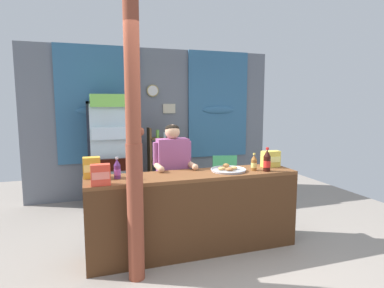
# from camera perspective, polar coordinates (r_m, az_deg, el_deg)

# --- Properties ---
(ground_plane) EXTENTS (7.42, 7.42, 0.00)m
(ground_plane) POSITION_cam_1_polar(r_m,az_deg,el_deg) (4.78, -1.94, -14.27)
(ground_plane) COLOR gray
(back_wall_curtained) EXTENTS (4.65, 0.22, 2.76)m
(back_wall_curtained) POSITION_cam_1_polar(r_m,az_deg,el_deg) (6.16, -6.59, 4.18)
(back_wall_curtained) COLOR slate
(back_wall_curtained) RESTS_ON ground
(stall_counter) EXTENTS (2.48, 0.54, 0.94)m
(stall_counter) POSITION_cam_1_polar(r_m,az_deg,el_deg) (3.77, 0.88, -11.11)
(stall_counter) COLOR brown
(stall_counter) RESTS_ON ground
(timber_post) EXTENTS (0.18, 0.16, 2.75)m
(timber_post) POSITION_cam_1_polar(r_m,az_deg,el_deg) (3.12, -10.27, -0.96)
(timber_post) COLOR brown
(timber_post) RESTS_ON ground
(drink_fridge) EXTENTS (0.73, 0.69, 1.90)m
(drink_fridge) POSITION_cam_1_polar(r_m,az_deg,el_deg) (5.57, -14.31, -0.29)
(drink_fridge) COLOR black
(drink_fridge) RESTS_ON ground
(bottle_shelf_rack) EXTENTS (0.48, 0.28, 1.32)m
(bottle_shelf_rack) POSITION_cam_1_polar(r_m,az_deg,el_deg) (5.91, -5.44, -3.21)
(bottle_shelf_rack) COLOR brown
(bottle_shelf_rack) RESTS_ON ground
(plastic_lawn_chair) EXTENTS (0.54, 0.54, 0.86)m
(plastic_lawn_chair) POSITION_cam_1_polar(r_m,az_deg,el_deg) (5.73, 5.59, -5.48)
(plastic_lawn_chair) COLOR #4CC675
(plastic_lawn_chair) RESTS_ON ground
(shopkeeper) EXTENTS (0.51, 0.42, 1.49)m
(shopkeeper) POSITION_cam_1_polar(r_m,az_deg,el_deg) (4.14, -3.43, -4.15)
(shopkeeper) COLOR #28282D
(shopkeeper) RESTS_ON ground
(soda_bottle_cola) EXTENTS (0.09, 0.09, 0.29)m
(soda_bottle_cola) POSITION_cam_1_polar(r_m,az_deg,el_deg) (3.98, 13.18, -2.99)
(soda_bottle_cola) COLOR black
(soda_bottle_cola) RESTS_ON stall_counter
(soda_bottle_grape_soda) EXTENTS (0.07, 0.07, 0.24)m
(soda_bottle_grape_soda) POSITION_cam_1_polar(r_m,az_deg,el_deg) (3.60, -13.14, -4.44)
(soda_bottle_grape_soda) COLOR #56286B
(soda_bottle_grape_soda) RESTS_ON stall_counter
(soda_bottle_iced_tea) EXTENTS (0.07, 0.07, 0.21)m
(soda_bottle_iced_tea) POSITION_cam_1_polar(r_m,az_deg,el_deg) (4.00, 10.95, -3.35)
(soda_bottle_iced_tea) COLOR brown
(soda_bottle_iced_tea) RESTS_ON stall_counter
(snack_box_crackers) EXTENTS (0.19, 0.11, 0.21)m
(snack_box_crackers) POSITION_cam_1_polar(r_m,az_deg,el_deg) (3.36, -15.95, -5.28)
(snack_box_crackers) COLOR #E5422D
(snack_box_crackers) RESTS_ON stall_counter
(snack_box_instant_noodle) EXTENTS (0.23, 0.12, 0.21)m
(snack_box_instant_noodle) POSITION_cam_1_polar(r_m,az_deg,el_deg) (4.27, 13.79, -2.59)
(snack_box_instant_noodle) COLOR #EAD14C
(snack_box_instant_noodle) RESTS_ON stall_counter
(snack_box_choco_powder) EXTENTS (0.18, 0.12, 0.23)m
(snack_box_choco_powder) POSITION_cam_1_polar(r_m,az_deg,el_deg) (3.70, -17.40, -4.02)
(snack_box_choco_powder) COLOR gold
(snack_box_choco_powder) RESTS_ON stall_counter
(pastry_tray) EXTENTS (0.43, 0.43, 0.07)m
(pastry_tray) POSITION_cam_1_polar(r_m,az_deg,el_deg) (3.93, 6.47, -4.52)
(pastry_tray) COLOR #BCBCC1
(pastry_tray) RESTS_ON stall_counter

